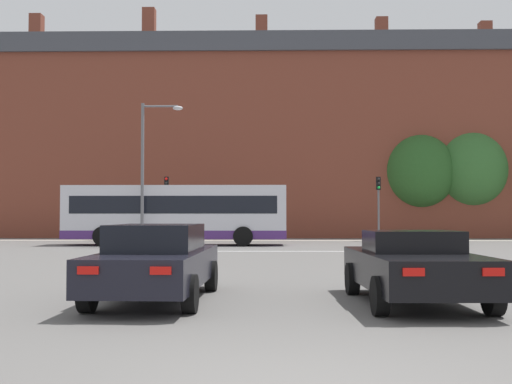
# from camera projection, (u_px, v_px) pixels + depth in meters

# --- Properties ---
(stop_line_strip) EXTENTS (9.86, 0.30, 0.01)m
(stop_line_strip) POSITION_uv_depth(u_px,v_px,m) (275.00, 251.00, 27.92)
(stop_line_strip) COLOR silver
(stop_line_strip) RESTS_ON ground_plane
(far_pavement) EXTENTS (70.95, 2.50, 0.01)m
(far_pavement) POSITION_uv_depth(u_px,v_px,m) (273.00, 240.00, 39.79)
(far_pavement) COLOR #A09B91
(far_pavement) RESTS_ON ground_plane
(brick_civic_building) EXTENTS (43.64, 12.21, 16.68)m
(brick_civic_building) POSITION_uv_depth(u_px,v_px,m) (265.00, 143.00, 49.11)
(brick_civic_building) COLOR brown
(brick_civic_building) RESTS_ON ground_plane
(car_saloon_left) EXTENTS (2.01, 4.98, 1.43)m
(car_saloon_left) POSITION_uv_depth(u_px,v_px,m) (157.00, 261.00, 12.01)
(car_saloon_left) COLOR black
(car_saloon_left) RESTS_ON ground_plane
(car_roadster_right) EXTENTS (2.13, 4.52, 1.32)m
(car_roadster_right) POSITION_uv_depth(u_px,v_px,m) (414.00, 266.00, 11.60)
(car_roadster_right) COLOR black
(car_roadster_right) RESTS_ON ground_plane
(bus_crossing_lead) EXTENTS (11.51, 2.66, 3.10)m
(bus_crossing_lead) POSITION_uv_depth(u_px,v_px,m) (176.00, 213.00, 33.62)
(bus_crossing_lead) COLOR silver
(bus_crossing_lead) RESTS_ON ground_plane
(traffic_light_far_left) EXTENTS (0.26, 0.31, 3.94)m
(traffic_light_far_left) POSITION_uv_depth(u_px,v_px,m) (166.00, 197.00, 39.55)
(traffic_light_far_left) COLOR slate
(traffic_light_far_left) RESTS_ON ground_plane
(traffic_light_far_right) EXTENTS (0.26, 0.31, 3.89)m
(traffic_light_far_right) POSITION_uv_depth(u_px,v_px,m) (379.00, 197.00, 38.82)
(traffic_light_far_right) COLOR slate
(traffic_light_far_right) RESTS_ON ground_plane
(street_lamp_junction) EXTENTS (2.10, 0.36, 7.19)m
(street_lamp_junction) POSITION_uv_depth(u_px,v_px,m) (149.00, 159.00, 32.05)
(street_lamp_junction) COLOR slate
(street_lamp_junction) RESTS_ON ground_plane
(pedestrian_waiting) EXTENTS (0.31, 0.44, 1.67)m
(pedestrian_waiting) POSITION_uv_depth(u_px,v_px,m) (97.00, 225.00, 39.30)
(pedestrian_waiting) COLOR black
(pedestrian_waiting) RESTS_ON ground_plane
(pedestrian_walking_east) EXTENTS (0.45, 0.41, 1.81)m
(pedestrian_walking_east) POSITION_uv_depth(u_px,v_px,m) (168.00, 223.00, 39.11)
(pedestrian_walking_east) COLOR #333851
(pedestrian_walking_east) RESTS_ON ground_plane
(tree_by_building) EXTENTS (5.37, 5.37, 7.47)m
(tree_by_building) POSITION_uv_depth(u_px,v_px,m) (467.00, 170.00, 44.22)
(tree_by_building) COLOR #4C3823
(tree_by_building) RESTS_ON ground_plane
(tree_distant) EXTENTS (4.99, 4.99, 7.14)m
(tree_distant) POSITION_uv_depth(u_px,v_px,m) (418.00, 172.00, 43.85)
(tree_distant) COLOR #4C3823
(tree_distant) RESTS_ON ground_plane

